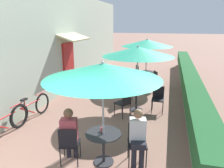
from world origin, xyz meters
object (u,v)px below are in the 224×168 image
cafe_chair_near_right (137,139)px  seated_patron_near_right (138,135)px  cafe_chair_far_right (139,72)px  patio_umbrella_far (147,43)px  cafe_chair_mid_left (124,102)px  patio_table_far (146,76)px  seated_patron_near_left (70,133)px  coffee_cup_mid (135,89)px  cafe_chair_mid_back (128,90)px  cafe_chair_mid_right (158,97)px  bicycle_second (32,109)px  coffee_cup_near (102,129)px  patio_umbrella_near (103,71)px  patio_umbrella_mid (138,51)px  patio_table_mid (137,96)px  cafe_chair_far_left (153,79)px  coffee_cup_far (147,71)px  patio_table_near (103,141)px  cafe_chair_near_left (69,143)px  bicycle_leaning (4,124)px

cafe_chair_near_right → seated_patron_near_right: (0.03, -0.11, 0.17)m
cafe_chair_far_right → cafe_chair_near_right: bearing=-19.2°
seated_patron_near_right → patio_umbrella_far: size_ratio=0.54×
cafe_chair_mid_left → patio_table_far: size_ratio=1.15×
seated_patron_near_left → coffee_cup_mid: bearing=61.1°
seated_patron_near_right → cafe_chair_mid_left: seated_patron_near_right is taller
cafe_chair_mid_back → seated_patron_near_left: bearing=-37.6°
cafe_chair_mid_right → bicycle_second: bearing=24.0°
cafe_chair_near_right → coffee_cup_mid: bearing=-93.7°
cafe_chair_near_right → coffee_cup_near: size_ratio=9.67×
cafe_chair_mid_right → patio_umbrella_near: bearing=73.4°
cafe_chair_mid_left → patio_umbrella_mid: bearing=6.1°
seated_patron_near_left → patio_table_mid: seated_patron_near_left is taller
cafe_chair_mid_back → bicycle_second: (-2.61, -2.18, -0.16)m
seated_patron_near_left → patio_umbrella_far: (0.90, 6.30, 1.35)m
coffee_cup_near → cafe_chair_mid_left: 2.38m
coffee_cup_mid → cafe_chair_far_left: 2.50m
patio_table_far → coffee_cup_far: bearing=-63.8°
patio_table_near → coffee_cup_far: (0.25, 6.06, 0.24)m
patio_table_far → cafe_chair_near_left: bearing=-97.8°
patio_umbrella_near → coffee_cup_far: (0.25, 6.06, -1.29)m
coffee_cup_mid → bicycle_leaning: 4.09m
coffee_cup_near → cafe_chair_mid_right: cafe_chair_mid_right is taller
patio_table_near → cafe_chair_far_right: bearing=91.7°
cafe_chair_near_left → cafe_chair_far_right: size_ratio=1.00×
patio_umbrella_far → cafe_chair_near_right: bearing=-85.3°
cafe_chair_far_left → cafe_chair_mid_right: bearing=161.8°
patio_umbrella_near → seated_patron_near_left: size_ratio=1.86×
cafe_chair_mid_left → cafe_chair_near_right: bearing=-131.3°
cafe_chair_mid_right → coffee_cup_far: 2.97m
cafe_chair_mid_left → patio_umbrella_far: patio_umbrella_far is taller
cafe_chair_near_left → cafe_chair_near_right: size_ratio=1.00×
patio_table_mid → bicycle_leaning: bicycle_leaning is taller
coffee_cup_mid → seated_patron_near_right: bearing=-79.8°
seated_patron_near_right → coffee_cup_mid: (-0.54, 2.97, 0.06)m
seated_patron_near_right → coffee_cup_mid: size_ratio=13.89×
patio_umbrella_mid → cafe_chair_near_right: bearing=-81.1°
patio_umbrella_far → seated_patron_near_left: bearing=-98.2°
cafe_chair_far_right → seated_patron_near_left: bearing=-31.1°
patio_table_near → patio_table_mid: 3.11m
coffee_cup_far → bicycle_leaning: (-3.13, -5.64, -0.39)m
coffee_cup_near → cafe_chair_mid_right: (1.00, 3.11, -0.23)m
patio_umbrella_far → bicycle_leaning: bearing=-118.1°
cafe_chair_mid_left → coffee_cup_mid: size_ratio=9.67×
seated_patron_near_left → cafe_chair_near_right: bearing=1.6°
patio_table_near → cafe_chair_mid_right: bearing=73.3°
cafe_chair_mid_right → bicycle_second: size_ratio=0.50×
cafe_chair_mid_right → bicycle_second: 4.11m
cafe_chair_near_left → coffee_cup_far: (0.93, 6.30, 0.23)m
bicycle_leaning → patio_umbrella_far: bearing=65.9°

